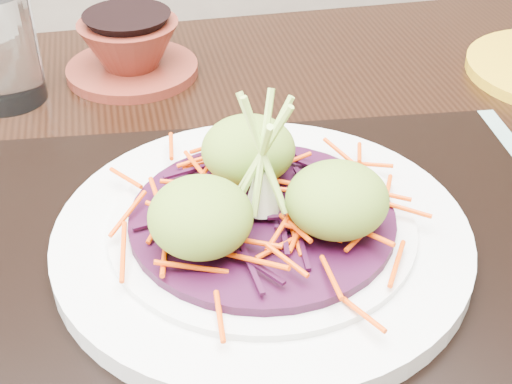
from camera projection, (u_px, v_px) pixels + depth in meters
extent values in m
cube|color=black|center=(204.00, 255.00, 0.54)|extent=(1.24, 0.83, 0.04)
cube|color=gray|center=(262.00, 268.00, 0.50)|extent=(0.52, 0.42, 0.00)
cube|color=black|center=(262.00, 255.00, 0.49)|extent=(0.45, 0.35, 0.02)
cylinder|color=silver|center=(262.00, 236.00, 0.48)|extent=(0.28, 0.28, 0.02)
cylinder|color=silver|center=(262.00, 225.00, 0.47)|extent=(0.20, 0.20, 0.01)
cylinder|color=#2F0921|center=(262.00, 217.00, 0.47)|extent=(0.18, 0.18, 0.01)
ellipsoid|color=olive|center=(201.00, 217.00, 0.43)|extent=(0.07, 0.07, 0.05)
ellipsoid|color=olive|center=(337.00, 200.00, 0.44)|extent=(0.07, 0.07, 0.05)
ellipsoid|color=olive|center=(249.00, 150.00, 0.49)|extent=(0.07, 0.07, 0.05)
cylinder|color=#5E2016|center=(133.00, 70.00, 0.74)|extent=(0.15, 0.15, 0.01)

